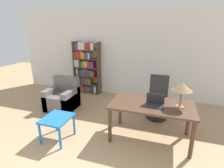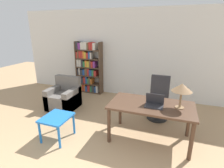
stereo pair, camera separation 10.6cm
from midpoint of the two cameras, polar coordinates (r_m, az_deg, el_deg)
wall_back at (r=5.50m, az=8.41°, el=9.51°), size 8.00×0.06×2.70m
desk at (r=3.46m, az=13.49°, el=-7.99°), size 1.57×0.85×0.75m
laptop at (r=3.35m, az=14.54°, el=-6.14°), size 0.33×0.24×0.24m
table_lamp at (r=3.30m, az=22.73°, el=-1.26°), size 0.36×0.36×0.46m
office_chair at (r=4.42m, az=15.65°, el=-4.91°), size 0.50×0.50×1.05m
side_table_blue at (r=3.65m, az=-16.78°, el=-11.26°), size 0.51×0.57×0.48m
armchair at (r=5.02m, az=-14.84°, el=-4.35°), size 0.75×0.73×0.85m
bookshelf at (r=5.94m, az=-7.43°, el=5.08°), size 0.90×0.28×1.71m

